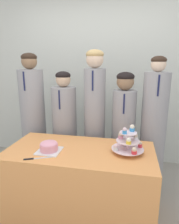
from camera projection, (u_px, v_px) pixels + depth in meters
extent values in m
cube|color=silver|center=(102.00, 74.00, 3.05)|extent=(9.00, 0.06, 2.70)
cube|color=#EF9951|center=(80.00, 182.00, 2.00)|extent=(1.41, 0.69, 0.71)
cube|color=white|center=(49.00, 151.00, 1.88)|extent=(0.22, 0.22, 0.01)
cylinder|color=pink|center=(49.00, 147.00, 1.87)|extent=(0.17, 0.17, 0.06)
ellipsoid|color=pink|center=(49.00, 144.00, 1.86)|extent=(0.16, 0.16, 0.06)
cube|color=silver|center=(45.00, 158.00, 1.75)|extent=(0.19, 0.09, 0.00)
cube|color=black|center=(29.00, 159.00, 1.72)|extent=(0.09, 0.05, 0.01)
cylinder|color=silver|center=(128.00, 143.00, 1.83)|extent=(0.02, 0.02, 0.20)
cylinder|color=silver|center=(127.00, 149.00, 1.84)|extent=(0.30, 0.30, 0.01)
cylinder|color=silver|center=(128.00, 141.00, 1.83)|extent=(0.22, 0.22, 0.01)
cylinder|color=silver|center=(128.00, 133.00, 1.81)|extent=(0.16, 0.16, 0.01)
cylinder|color=#E5333D|center=(122.00, 142.00, 1.96)|extent=(0.04, 0.04, 0.03)
sphere|color=beige|center=(122.00, 139.00, 1.95)|extent=(0.04, 0.04, 0.04)
cylinder|color=white|center=(116.00, 149.00, 1.80)|extent=(0.04, 0.04, 0.03)
sphere|color=silver|center=(116.00, 146.00, 1.79)|extent=(0.04, 0.04, 0.04)
cylinder|color=#E5333D|center=(134.00, 152.00, 1.73)|extent=(0.05, 0.05, 0.03)
sphere|color=beige|center=(134.00, 149.00, 1.72)|extent=(0.04, 0.04, 0.04)
cylinder|color=#E5333D|center=(140.00, 146.00, 1.86)|extent=(0.04, 0.04, 0.03)
sphere|color=beige|center=(140.00, 143.00, 1.86)|extent=(0.03, 0.03, 0.03)
cylinder|color=pink|center=(121.00, 137.00, 1.87)|extent=(0.05, 0.05, 0.03)
sphere|color=beige|center=(121.00, 134.00, 1.87)|extent=(0.04, 0.04, 0.04)
cylinder|color=yellow|center=(129.00, 142.00, 1.74)|extent=(0.04, 0.04, 0.03)
sphere|color=white|center=(129.00, 140.00, 1.74)|extent=(0.04, 0.04, 0.04)
cylinder|color=white|center=(136.00, 138.00, 1.85)|extent=(0.04, 0.04, 0.02)
sphere|color=beige|center=(136.00, 136.00, 1.85)|extent=(0.04, 0.04, 0.04)
cylinder|color=#3893DB|center=(132.00, 130.00, 1.83)|extent=(0.05, 0.05, 0.03)
sphere|color=#F4E5C6|center=(132.00, 127.00, 1.83)|extent=(0.04, 0.04, 0.04)
cylinder|color=#3893DB|center=(125.00, 132.00, 1.77)|extent=(0.04, 0.04, 0.03)
sphere|color=silver|center=(125.00, 129.00, 1.76)|extent=(0.04, 0.04, 0.04)
cylinder|color=#939399|center=(34.00, 126.00, 2.61)|extent=(0.31, 0.31, 1.44)
sphere|color=#8E6B4C|center=(29.00, 62.00, 2.41)|extent=(0.19, 0.19, 0.19)
ellipsoid|color=#332319|center=(29.00, 57.00, 2.40)|extent=(0.19, 0.19, 0.10)
cube|color=#191E47|center=(24.00, 81.00, 2.32)|extent=(0.02, 0.01, 0.22)
cylinder|color=#939399|center=(65.00, 135.00, 2.55)|extent=(0.31, 0.31, 1.24)
sphere|color=#D6AD89|center=(63.00, 80.00, 2.38)|extent=(0.18, 0.18, 0.18)
ellipsoid|color=black|center=(63.00, 75.00, 2.37)|extent=(0.18, 0.18, 0.10)
cube|color=#191E47|center=(59.00, 100.00, 2.29)|extent=(0.02, 0.01, 0.22)
cylinder|color=#939399|center=(94.00, 129.00, 2.45)|extent=(0.25, 0.25, 1.46)
sphere|color=beige|center=(95.00, 59.00, 2.25)|extent=(0.20, 0.20, 0.20)
ellipsoid|color=tan|center=(95.00, 54.00, 2.23)|extent=(0.20, 0.20, 0.11)
cube|color=#191E47|center=(93.00, 81.00, 2.18)|extent=(0.02, 0.01, 0.22)
cylinder|color=#939399|center=(123.00, 140.00, 2.41)|extent=(0.28, 0.28, 1.22)
sphere|color=#8E6B4C|center=(125.00, 82.00, 2.24)|extent=(0.20, 0.20, 0.20)
ellipsoid|color=black|center=(126.00, 77.00, 2.22)|extent=(0.20, 0.20, 0.11)
cube|color=#191E47|center=(124.00, 104.00, 2.16)|extent=(0.02, 0.01, 0.22)
cylinder|color=#939399|center=(153.00, 134.00, 2.32)|extent=(0.29, 0.29, 1.43)
sphere|color=beige|center=(159.00, 64.00, 2.12)|extent=(0.16, 0.16, 0.16)
ellipsoid|color=#332319|center=(159.00, 60.00, 2.11)|extent=(0.16, 0.16, 0.09)
cube|color=#191E47|center=(159.00, 86.00, 2.04)|extent=(0.02, 0.01, 0.22)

